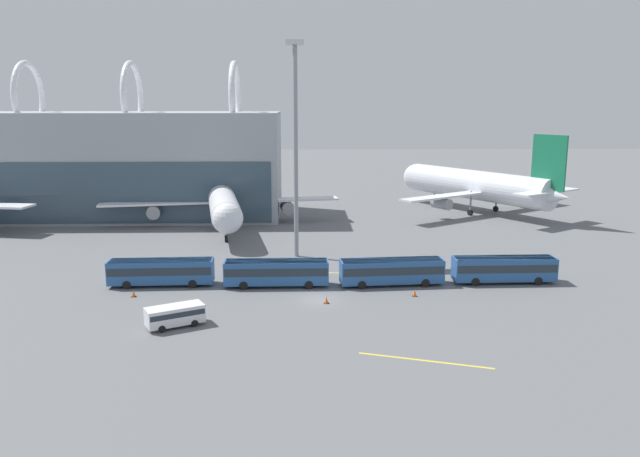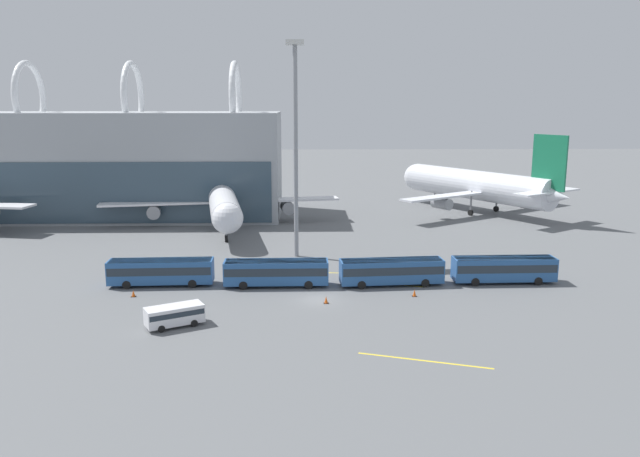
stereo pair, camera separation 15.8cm
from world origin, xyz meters
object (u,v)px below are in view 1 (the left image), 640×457
at_px(shuttle_bus_0, 161,270).
at_px(service_van_foreground, 175,314).
at_px(airliner_at_gate_far, 222,198).
at_px(shuttle_bus_1, 276,271).
at_px(shuttle_bus_2, 392,270).
at_px(traffic_cone_0, 415,293).
at_px(airliner_parked_remote, 480,186).
at_px(traffic_cone_1, 326,300).
at_px(shuttle_bus_3, 504,268).
at_px(floodlight_mast, 296,127).
at_px(traffic_cone_2, 134,294).

xyz_separation_m(shuttle_bus_0, service_van_foreground, (4.34, -13.95, -0.62)).
xyz_separation_m(airliner_at_gate_far, shuttle_bus_1, (11.11, -37.93, -3.05)).
distance_m(shuttle_bus_2, traffic_cone_0, 5.14).
bearing_deg(airliner_parked_remote, shuttle_bus_1, 108.78).
height_order(service_van_foreground, traffic_cone_1, service_van_foreground).
bearing_deg(shuttle_bus_3, traffic_cone_1, -162.35).
relative_size(service_van_foreground, floodlight_mast, 0.20).
relative_size(shuttle_bus_3, floodlight_mast, 0.42).
relative_size(shuttle_bus_0, shuttle_bus_1, 1.01).
distance_m(airliner_at_gate_far, shuttle_bus_1, 39.64).
xyz_separation_m(traffic_cone_0, traffic_cone_1, (-10.05, -2.20, 0.00)).
distance_m(airliner_parked_remote, shuttle_bus_1, 61.95).
distance_m(shuttle_bus_1, floodlight_mast, 21.95).
xyz_separation_m(airliner_parked_remote, traffic_cone_0, (-22.22, -53.26, -4.98)).
bearing_deg(traffic_cone_2, shuttle_bus_3, 5.79).
height_order(airliner_at_gate_far, shuttle_bus_1, airliner_at_gate_far).
bearing_deg(shuttle_bus_1, shuttle_bus_0, 176.70).
distance_m(shuttle_bus_3, traffic_cone_1, 23.01).
bearing_deg(service_van_foreground, shuttle_bus_3, -6.66).
height_order(shuttle_bus_0, traffic_cone_1, shuttle_bus_0).
distance_m(service_van_foreground, traffic_cone_0, 26.61).
height_order(shuttle_bus_0, service_van_foreground, shuttle_bus_0).
xyz_separation_m(shuttle_bus_2, traffic_cone_0, (2.00, -4.50, -1.45)).
bearing_deg(service_van_foreground, shuttle_bus_1, 27.26).
relative_size(shuttle_bus_0, traffic_cone_1, 15.31).
relative_size(airliner_at_gate_far, floodlight_mast, 1.47).
bearing_deg(service_van_foreground, airliner_at_gate_far, 64.53).
bearing_deg(shuttle_bus_0, airliner_parked_remote, 41.09).
relative_size(shuttle_bus_1, floodlight_mast, 0.42).
distance_m(shuttle_bus_0, floodlight_mast, 26.67).
distance_m(shuttle_bus_0, traffic_cone_2, 5.12).
bearing_deg(airliner_at_gate_far, floodlight_mast, 20.37).
relative_size(airliner_at_gate_far, airliner_parked_remote, 1.19).
relative_size(shuttle_bus_2, shuttle_bus_3, 1.01).
distance_m(airliner_at_gate_far, shuttle_bus_0, 37.42).
distance_m(shuttle_bus_2, service_van_foreground, 26.66).
bearing_deg(service_van_foreground, shuttle_bus_0, 79.88).
height_order(airliner_parked_remote, floodlight_mast, floodlight_mast).
xyz_separation_m(airliner_parked_remote, shuttle_bus_0, (-51.65, -48.12, -3.54)).
height_order(airliner_at_gate_far, floodlight_mast, floodlight_mast).
xyz_separation_m(shuttle_bus_3, service_van_foreground, (-36.81, -13.96, -0.62)).
relative_size(airliner_parked_remote, shuttle_bus_2, 2.93).
distance_m(airliner_at_gate_far, shuttle_bus_3, 53.66).
bearing_deg(floodlight_mast, service_van_foreground, -112.68).
relative_size(airliner_parked_remote, traffic_cone_0, 45.32).
height_order(airliner_parked_remote, traffic_cone_2, airliner_parked_remote).
relative_size(shuttle_bus_2, traffic_cone_2, 16.07).
xyz_separation_m(airliner_at_gate_far, shuttle_bus_0, (-2.60, -37.21, -3.05)).
bearing_deg(service_van_foreground, airliner_parked_remote, 25.26).
relative_size(airliner_at_gate_far, shuttle_bus_2, 3.49).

